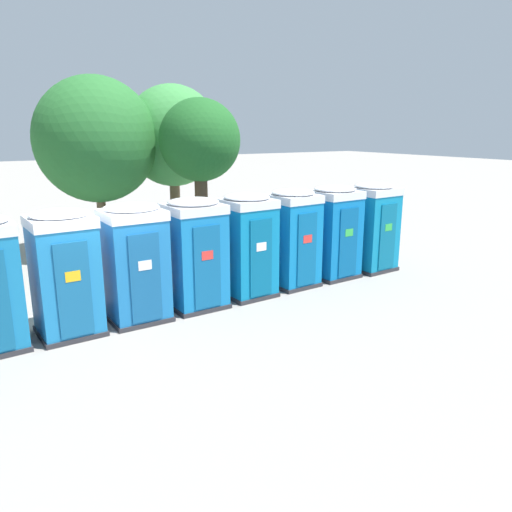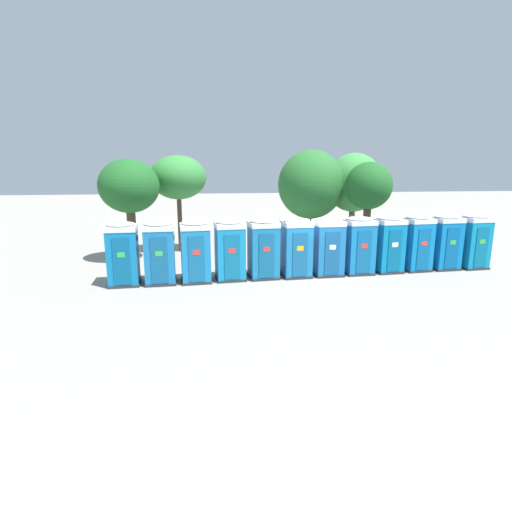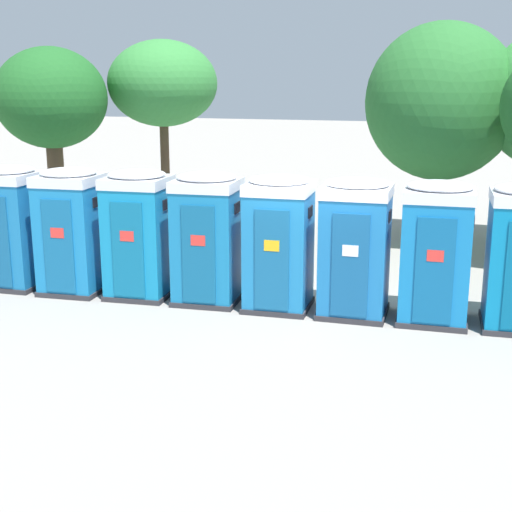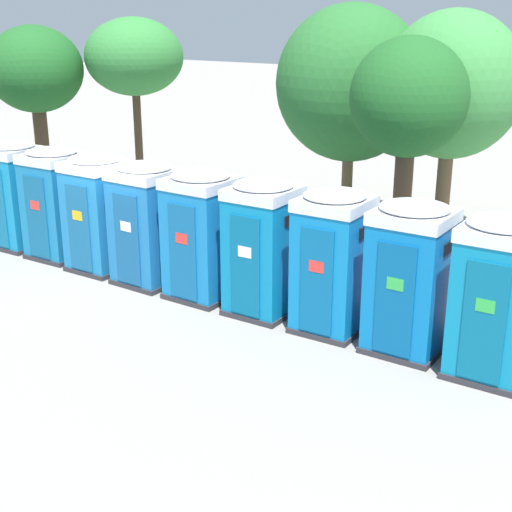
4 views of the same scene
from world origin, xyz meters
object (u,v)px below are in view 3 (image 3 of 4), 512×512
Objects in this scene: portapotty_4 at (207,237)px; street_tree_2 at (163,84)px; portapotty_1 at (11,226)px; portapotty_6 at (355,247)px; portapotty_7 at (436,252)px; street_tree_4 at (441,102)px; portapotty_5 at (279,242)px; portapotty_2 at (72,230)px; portapotty_3 at (139,233)px; street_tree_1 at (51,100)px.

street_tree_2 reaches higher than portapotty_4.
portapotty_6 is at bearing 2.44° from portapotty_1.
portapotty_4 is 4.28m from portapotty_7.
portapotty_1 is 7.13m from portapotty_6.
portapotty_7 is 0.45× the size of street_tree_4.
street_tree_4 is at bearing 2.12° from street_tree_2.
portapotty_7 is 0.48× the size of street_tree_2.
portapotty_1 and portapotty_6 have the same top height.
portapotty_5 is 7.29m from street_tree_4.
portapotty_3 is at bearing 5.87° from portapotty_2.
portapotty_1 is at bearing -177.43° from portapotty_5.
portapotty_3 is at bearing -69.81° from street_tree_2.
portapotty_6 is (7.13, 0.30, -0.00)m from portapotty_1.
portapotty_3 is at bearing -178.40° from portapotty_5.
street_tree_2 is (-0.88, 6.40, 2.81)m from portapotty_2.
street_tree_2 reaches higher than portapotty_1.
street_tree_4 is (-0.44, 6.33, 2.38)m from portapotty_7.
portapotty_6 is 0.48× the size of street_tree_2.
portapotty_7 is at bearing 2.54° from portapotty_1.
portapotty_6 is at bearing -24.85° from street_tree_1.
portapotty_3 is 1.43m from portapotty_4.
street_tree_1 is at bearing 125.89° from portapotty_2.
portapotty_3 is at bearing -177.96° from portapotty_7.
portapotty_2 is 5.71m from portapotty_6.
street_tree_1 is (-3.17, 4.38, 2.41)m from portapotty_2.
street_tree_1 is 3.08m from street_tree_2.
portapotty_2 is 5.92m from street_tree_1.
portapotty_1 is 0.50× the size of street_tree_1.
portapotty_2 and portapotty_7 have the same top height.
street_tree_4 reaches higher than portapotty_3.
portapotty_6 is at bearing 2.75° from portapotty_2.
portapotty_1 is at bearing -94.90° from street_tree_2.
portapotty_4 is at bearing -178.22° from portapotty_7.
portapotty_2 is 1.43m from portapotty_3.
portapotty_2 is 4.28m from portapotty_5.
street_tree_1 is 0.96× the size of street_tree_2.
portapotty_2 is 1.00× the size of portapotty_7.
portapotty_3 is (2.85, 0.18, 0.00)m from portapotty_1.
street_tree_2 is at bearing 97.80° from portapotty_2.
portapotty_7 is (7.13, 0.35, -0.00)m from portapotty_2.
portapotty_1 is at bearing -177.46° from portapotty_7.
portapotty_5 is at bearing -177.52° from portapotty_7.
street_tree_2 is at bearing 137.05° from portapotty_6.
street_tree_2 reaches higher than street_tree_1.
portapotty_2 is 1.00× the size of portapotty_6.
portapotty_7 is (5.70, 0.20, -0.00)m from portapotty_3.
portapotty_4 is 0.48× the size of street_tree_2.
street_tree_2 reaches higher than portapotty_7.
portapotty_7 is at bearing 2.48° from portapotty_5.
portapotty_5 is at bearing 3.02° from portapotty_2.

